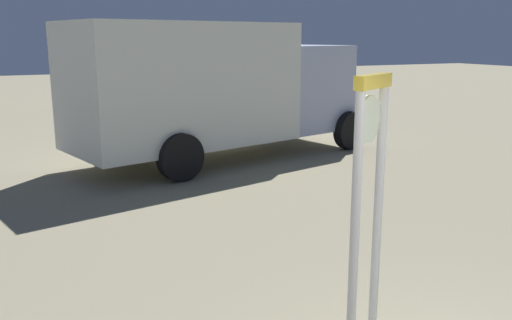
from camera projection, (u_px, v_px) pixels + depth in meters
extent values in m
cylinder|color=silver|center=(354.00, 245.00, 4.01)|extent=(0.07, 0.07, 2.27)
cylinder|color=silver|center=(377.00, 229.00, 4.33)|extent=(0.07, 0.07, 2.27)
cube|color=yellow|center=(373.00, 81.00, 3.91)|extent=(0.47, 0.30, 0.10)
cylinder|color=white|center=(368.00, 119.00, 3.99)|extent=(0.33, 0.20, 0.35)
cube|color=black|center=(365.00, 119.00, 4.00)|extent=(0.08, 0.05, 0.05)
cube|color=black|center=(365.00, 119.00, 4.00)|extent=(0.07, 0.04, 0.13)
cube|color=silver|center=(182.00, 84.00, 11.15)|extent=(4.96, 3.23, 2.46)
cube|color=#ABB4D3|center=(297.00, 87.00, 13.20)|extent=(2.26, 2.48, 1.98)
cube|color=black|center=(324.00, 69.00, 13.68)|extent=(0.44, 1.73, 0.87)
cylinder|color=black|center=(350.00, 130.00, 12.99)|extent=(0.93, 0.45, 0.90)
cylinder|color=black|center=(286.00, 119.00, 14.69)|extent=(0.93, 0.45, 0.90)
cylinder|color=black|center=(180.00, 157.00, 10.09)|extent=(0.93, 0.45, 0.90)
cylinder|color=black|center=(125.00, 140.00, 11.80)|extent=(0.93, 0.45, 0.90)
cube|color=silver|center=(205.00, 59.00, 22.73)|extent=(5.39, 3.59, 2.54)
cube|color=silver|center=(133.00, 68.00, 20.51)|extent=(2.40, 2.58, 2.04)
cube|color=black|center=(109.00, 58.00, 19.80)|extent=(0.55, 1.73, 0.90)
cylinder|color=black|center=(103.00, 94.00, 21.09)|extent=(0.93, 0.50, 0.90)
cylinder|color=black|center=(133.00, 99.00, 19.45)|extent=(0.93, 0.50, 0.90)
cylinder|color=black|center=(207.00, 86.00, 24.46)|extent=(0.93, 0.50, 0.90)
cylinder|color=black|center=(241.00, 90.00, 22.82)|extent=(0.93, 0.50, 0.90)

